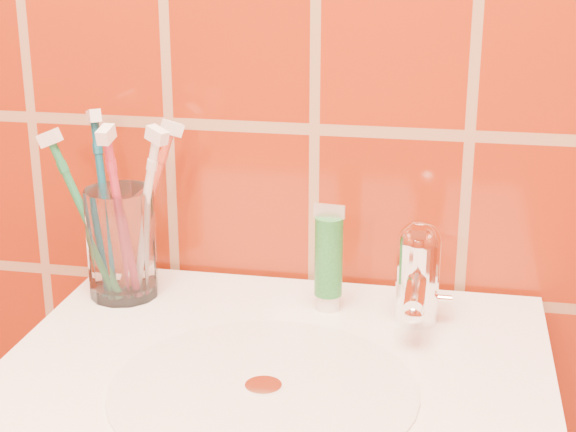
# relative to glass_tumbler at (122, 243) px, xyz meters

# --- Properties ---
(glass_tumbler) EXTENTS (0.10, 0.10, 0.13)m
(glass_tumbler) POSITION_rel_glass_tumbler_xyz_m (0.00, 0.00, 0.00)
(glass_tumbler) COLOR white
(glass_tumbler) RESTS_ON pedestal_sink
(toothpaste_tube) EXTENTS (0.04, 0.03, 0.13)m
(toothpaste_tube) POSITION_rel_glass_tumbler_xyz_m (0.25, 0.01, -0.01)
(toothpaste_tube) COLOR white
(toothpaste_tube) RESTS_ON pedestal_sink
(faucet) EXTENTS (0.05, 0.11, 0.12)m
(faucet) POSITION_rel_glass_tumbler_xyz_m (0.35, -0.01, -0.00)
(faucet) COLOR white
(faucet) RESTS_ON pedestal_sink
(toothbrush_0) EXTENTS (0.16, 0.15, 0.22)m
(toothbrush_0) POSITION_rel_glass_tumbler_xyz_m (0.02, 0.03, 0.03)
(toothbrush_0) COLOR #B23D26
(toothbrush_0) RESTS_ON glass_tumbler
(toothbrush_1) EXTENTS (0.12, 0.14, 0.23)m
(toothbrush_1) POSITION_rel_glass_tumbler_xyz_m (-0.03, 0.02, 0.04)
(toothbrush_1) COLOR #0B4B60
(toothbrush_1) RESTS_ON glass_tumbler
(toothbrush_2) EXTENTS (0.13, 0.12, 0.22)m
(toothbrush_2) POSITION_rel_glass_tumbler_xyz_m (0.03, -0.00, 0.04)
(toothbrush_2) COLOR white
(toothbrush_2) RESTS_ON glass_tumbler
(toothbrush_3) EXTENTS (0.11, 0.11, 0.20)m
(toothbrush_3) POSITION_rel_glass_tumbler_xyz_m (-0.04, -0.01, 0.03)
(toothbrush_3) COLOR #1F7446
(toothbrush_3) RESTS_ON glass_tumbler
(toothbrush_4) EXTENTS (0.03, 0.12, 0.23)m
(toothbrush_4) POSITION_rel_glass_tumbler_xyz_m (0.01, -0.02, 0.04)
(toothbrush_4) COLOR #B2263E
(toothbrush_4) RESTS_ON glass_tumbler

